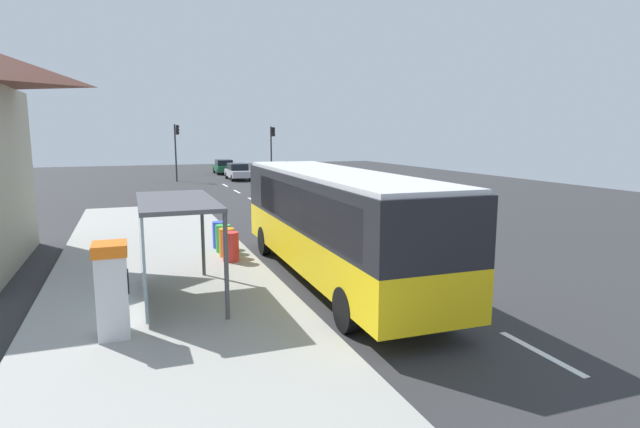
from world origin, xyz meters
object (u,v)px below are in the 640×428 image
recycling_bin_blue (220,235)px  recycling_bin_green (223,238)px  sedan_far (224,166)px  sedan_near (238,171)px  bus_shelter (164,223)px  recycling_bin_red (231,247)px  recycling_bin_orange (227,242)px  bus (333,219)px  ticket_machine (112,289)px  traffic_light_near_side (272,144)px  traffic_light_far_side (176,144)px  white_van (280,178)px

recycling_bin_blue → recycling_bin_green: bearing=-90.0°
sedan_far → recycling_bin_blue: sedan_far is taller
sedan_near → recycling_bin_green: 30.34m
bus_shelter → recycling_bin_red: bearing=55.9°
recycling_bin_orange → recycling_bin_green: (0.00, 0.70, 0.00)m
recycling_bin_blue → bus: bearing=-62.4°
recycling_bin_green → sedan_near: bearing=77.6°
ticket_machine → bus_shelter: bearing=60.4°
recycling_bin_red → traffic_light_near_side: (9.70, 30.53, 2.63)m
ticket_machine → bus_shelter: 2.55m
ticket_machine → recycling_bin_green: (3.39, 6.74, -0.52)m
traffic_light_near_side → traffic_light_far_side: (-8.60, 0.80, 0.10)m
sedan_far → recycling_bin_blue: 37.07m
bus → traffic_light_far_side: traffic_light_far_side is taller
white_van → traffic_light_far_side: traffic_light_far_side is taller
sedan_far → traffic_light_far_side: (-5.40, -7.27, 2.59)m
bus → recycling_bin_orange: (-2.49, 3.36, -1.19)m
sedan_near → recycling_bin_orange: sedan_near is taller
recycling_bin_red → traffic_light_near_side: bearing=72.4°
recycling_bin_red → ticket_machine: bearing=-122.4°
sedan_far → ticket_machine: (-9.89, -43.93, 0.38)m
sedan_far → ticket_machine: ticket_machine is taller
recycling_bin_red → traffic_light_near_side: 32.14m
ticket_machine → recycling_bin_orange: bearing=60.7°
bus → white_van: size_ratio=2.10×
sedan_far → recycling_bin_red: sedan_far is taller
sedan_far → recycling_bin_orange: sedan_far is taller
sedan_near → recycling_bin_orange: size_ratio=4.65×
recycling_bin_blue → bus_shelter: bus_shelter is taller
bus → ticket_machine: bus is taller
traffic_light_far_side → recycling_bin_orange: bearing=-92.1°
bus → recycling_bin_orange: size_ratio=11.63×
recycling_bin_green → traffic_light_near_side: bearing=71.6°
recycling_bin_green → bus_shelter: (-2.21, -4.67, 1.44)m
sedan_far → traffic_light_near_side: traffic_light_near_side is taller
ticket_machine → bus_shelter: (1.18, 2.07, 0.93)m
recycling_bin_blue → white_van: bearing=66.0°
sedan_near → recycling_bin_orange: 31.02m
traffic_light_near_side → traffic_light_far_side: 8.64m
bus → bus_shelter: (-4.70, -0.61, 0.25)m
ticket_machine → bus_shelter: size_ratio=0.48×
traffic_light_near_side → bus: bearing=-102.3°
sedan_near → bus_shelter: (-8.71, -34.30, 1.31)m
traffic_light_far_side → bus_shelter: 34.78m
recycling_bin_orange → bus_shelter: size_ratio=0.24×
sedan_near → recycling_bin_orange: bearing=-102.1°
bus → traffic_light_near_side: size_ratio=2.24×
traffic_light_near_side → recycling_bin_green: bearing=-108.4°
bus_shelter → recycling_bin_blue: bearing=67.6°
recycling_bin_red → recycling_bin_green: size_ratio=1.00×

